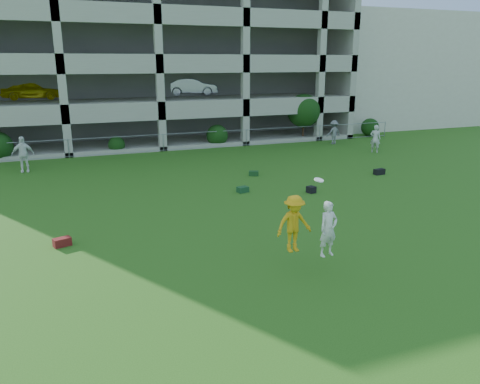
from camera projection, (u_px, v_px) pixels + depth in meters
name	position (u px, v px, depth m)	size (l,w,h in m)	color
ground	(294.00, 258.00, 14.42)	(100.00, 100.00, 0.00)	#235114
stucco_building	(372.00, 70.00, 46.19)	(16.00, 14.00, 10.00)	beige
bystander_b	(23.00, 154.00, 25.41)	(1.14, 0.48, 1.95)	white
bystander_e	(375.00, 139.00, 30.91)	(0.67, 0.44, 1.83)	silver
bystander_f	(334.00, 132.00, 34.09)	(1.11, 0.64, 1.72)	slate
bag_red_a	(62.00, 242.00, 15.32)	(0.55, 0.30, 0.28)	#520E14
bag_green_c	(243.00, 189.00, 21.64)	(0.50, 0.35, 0.26)	#153B23
crate_d	(311.00, 190.00, 21.55)	(0.35, 0.35, 0.30)	black
bag_black_e	(379.00, 172.00, 25.02)	(0.60, 0.30, 0.30)	black
bag_green_g	(254.00, 173.00, 24.78)	(0.50, 0.30, 0.25)	#13361A
frisbee_contest	(302.00, 225.00, 13.28)	(1.69, 1.07, 2.26)	gold
parking_garage	(137.00, 59.00, 37.68)	(30.00, 14.00, 12.00)	#9E998C
fence	(163.00, 142.00, 31.33)	(36.06, 0.06, 1.20)	gray
shrub_row	(224.00, 124.00, 33.30)	(34.38, 2.52, 3.50)	#163D11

